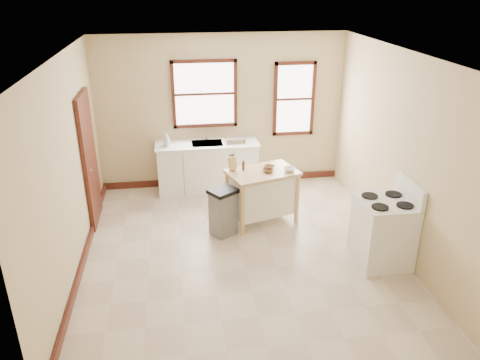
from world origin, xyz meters
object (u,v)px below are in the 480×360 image
(dish_rack, at_px, (235,141))
(bowl_b, at_px, (269,167))
(soap_bottle_a, at_px, (167,140))
(pepper_grinder, at_px, (243,165))
(bowl_c, at_px, (289,169))
(bowl_a, at_px, (268,171))
(soap_bottle_b, at_px, (167,140))
(gas_stove, at_px, (384,223))
(knife_block, at_px, (232,164))
(kitchen_island, at_px, (262,196))
(trash_bin, at_px, (223,212))

(dish_rack, height_order, bowl_b, dish_rack)
(soap_bottle_a, xyz_separation_m, pepper_grinder, (1.19, -1.15, -0.10))
(dish_rack, bearing_deg, soap_bottle_a, 161.28)
(bowl_c, bearing_deg, bowl_a, 177.36)
(soap_bottle_b, bearing_deg, bowl_b, -49.55)
(bowl_b, bearing_deg, dish_rack, 108.74)
(bowl_b, xyz_separation_m, gas_stove, (1.30, -1.49, -0.30))
(dish_rack, height_order, gas_stove, gas_stove)
(soap_bottle_a, relative_size, knife_block, 1.24)
(bowl_b, bearing_deg, soap_bottle_a, 144.53)
(gas_stove, bearing_deg, kitchen_island, 135.95)
(bowl_c, xyz_separation_m, trash_bin, (-1.08, -0.29, -0.52))
(pepper_grinder, bearing_deg, bowl_a, -20.28)
(gas_stove, bearing_deg, soap_bottle_b, 137.04)
(bowl_a, bearing_deg, soap_bottle_b, 138.80)
(gas_stove, bearing_deg, knife_block, 141.31)
(bowl_b, relative_size, gas_stove, 0.15)
(soap_bottle_a, xyz_separation_m, gas_stove, (2.91, -2.63, -0.45))
(pepper_grinder, relative_size, bowl_c, 0.82)
(soap_bottle_a, distance_m, bowl_a, 2.02)
(soap_bottle_a, height_order, bowl_b, soap_bottle_a)
(dish_rack, relative_size, bowl_c, 1.99)
(soap_bottle_b, xyz_separation_m, dish_rack, (1.21, -0.06, -0.05))
(knife_block, bearing_deg, dish_rack, 61.57)
(soap_bottle_b, distance_m, gas_stove, 4.00)
(bowl_a, bearing_deg, pepper_grinder, 159.72)
(soap_bottle_a, distance_m, bowl_b, 1.98)
(kitchen_island, height_order, bowl_a, bowl_a)
(soap_bottle_a, xyz_separation_m, bowl_a, (1.56, -1.28, -0.15))
(bowl_a, bearing_deg, kitchen_island, 154.88)
(gas_stove, bearing_deg, pepper_grinder, 139.24)
(pepper_grinder, bearing_deg, bowl_b, 0.33)
(dish_rack, distance_m, kitchen_island, 1.39)
(bowl_c, xyz_separation_m, gas_stove, (1.01, -1.33, -0.30))
(trash_bin, bearing_deg, soap_bottle_a, 83.13)
(trash_bin, bearing_deg, bowl_a, -11.34)
(dish_rack, height_order, pepper_grinder, pepper_grinder)
(bowl_a, distance_m, bowl_c, 0.34)
(gas_stove, bearing_deg, bowl_b, 131.25)
(soap_bottle_a, bearing_deg, pepper_grinder, -39.74)
(trash_bin, height_order, gas_stove, gas_stove)
(kitchen_island, xyz_separation_m, bowl_c, (0.42, -0.05, 0.46))
(bowl_a, bearing_deg, trash_bin, -157.39)
(soap_bottle_b, relative_size, gas_stove, 0.16)
(soap_bottle_b, distance_m, dish_rack, 1.21)
(bowl_b, bearing_deg, knife_block, 177.18)
(kitchen_island, relative_size, knife_block, 5.33)
(bowl_c, relative_size, trash_bin, 0.24)
(pepper_grinder, height_order, bowl_b, pepper_grinder)
(knife_block, distance_m, bowl_a, 0.57)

